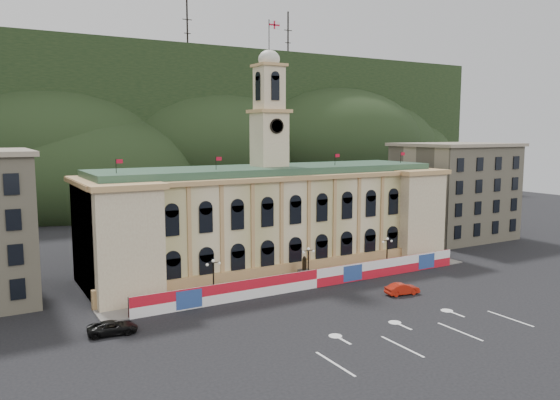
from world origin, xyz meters
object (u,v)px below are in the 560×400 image
statue (304,274)px  lamp_center (308,262)px  black_suv (113,328)px  red_sedan (402,289)px

statue → lamp_center: size_ratio=0.72×
statue → lamp_center: 2.14m
statue → black_suv: 28.43m
statue → black_suv: statue is taller
statue → red_sedan: statue is taller
black_suv → statue: bearing=-68.2°
lamp_center → statue: bearing=90.0°
black_suv → red_sedan: bearing=-88.9°
statue → red_sedan: size_ratio=0.80×
lamp_center → black_suv: (-27.64, -5.64, -2.37)m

